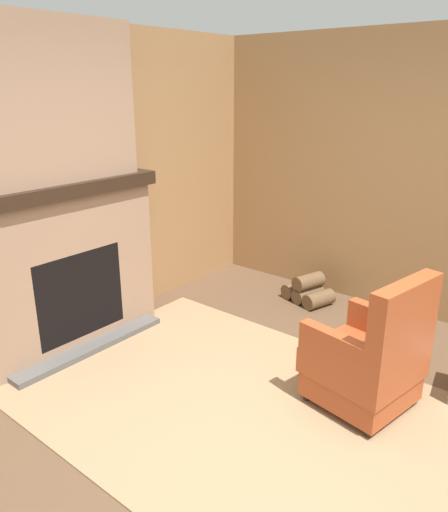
{
  "coord_description": "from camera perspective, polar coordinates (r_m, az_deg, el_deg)",
  "views": [
    {
      "loc": [
        1.19,
        -2.15,
        2.12
      ],
      "look_at": [
        -1.04,
        0.57,
        0.9
      ],
      "focal_mm": 35.0,
      "sensor_mm": 36.0,
      "label": 1
    }
  ],
  "objects": [
    {
      "name": "firewood_stack",
      "position": [
        5.18,
        9.58,
        -3.96
      ],
      "size": [
        0.55,
        0.44,
        0.29
      ],
      "rotation": [
        0.0,
        0.0,
        -0.29
      ],
      "color": "brown",
      "rests_on": "ground"
    },
    {
      "name": "ground_plane",
      "position": [
        3.24,
        8.54,
        -21.93
      ],
      "size": [
        14.0,
        14.0,
        0.0
      ],
      "primitive_type": "plane",
      "color": "brown"
    },
    {
      "name": "wood_panel_wall_left",
      "position": [
        4.3,
        -19.83,
        7.07
      ],
      "size": [
        0.06,
        5.44,
        2.61
      ],
      "color": "#9E7247",
      "rests_on": "ground"
    },
    {
      "name": "fireplace_hearth",
      "position": [
        4.29,
        -17.45,
        -1.21
      ],
      "size": [
        0.55,
        1.66,
        1.4
      ],
      "color": "#9E7A60",
      "rests_on": "ground"
    },
    {
      "name": "armchair",
      "position": [
        3.55,
        16.23,
        -11.41
      ],
      "size": [
        0.73,
        0.73,
        0.99
      ],
      "rotation": [
        0.0,
        0.0,
        2.97
      ],
      "color": "#A84723",
      "rests_on": "ground"
    },
    {
      "name": "storage_case",
      "position": [
        4.45,
        -12.72,
        10.31
      ],
      "size": [
        0.18,
        0.2,
        0.15
      ],
      "color": "gray",
      "rests_on": "fireplace_hearth"
    },
    {
      "name": "chimney_breast",
      "position": [
        4.06,
        -19.42,
        16.32
      ],
      "size": [
        0.3,
        1.37,
        1.19
      ],
      "color": "#9E7A60",
      "rests_on": "fireplace_hearth"
    },
    {
      "name": "area_rug",
      "position": [
        3.49,
        5.46,
        -18.24
      ],
      "size": [
        3.7,
        2.16,
        0.01
      ],
      "color": "#997A56",
      "rests_on": "ground"
    }
  ]
}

